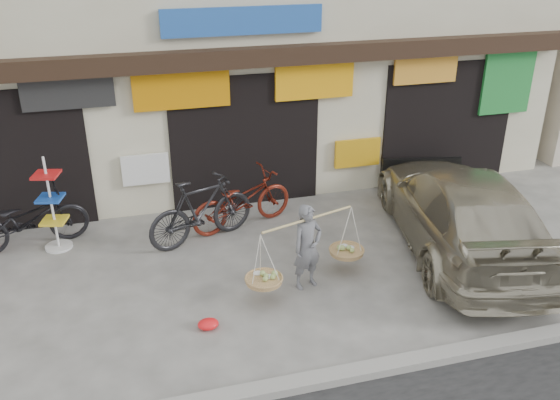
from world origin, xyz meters
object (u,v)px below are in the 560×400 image
object	(u,v)px
bike_0	(27,220)
bike_2	(242,200)
suv	(460,209)
bike_1	(201,210)
street_vendor	(307,250)
display_rack	(53,212)

from	to	relation	value
bike_0	bike_2	distance (m)	3.84
suv	bike_1	bearing A→B (deg)	-6.22
suv	street_vendor	bearing A→B (deg)	21.33
bike_1	bike_2	size ratio (longest dim) A/B	0.99
bike_1	display_rack	bearing A→B (deg)	60.11
display_rack	bike_1	bearing A→B (deg)	-9.63
street_vendor	suv	bearing A→B (deg)	-7.80
bike_0	display_rack	xyz separation A→B (m)	(0.46, -0.16, 0.16)
bike_1	display_rack	size ratio (longest dim) A/B	1.19
street_vendor	display_rack	xyz separation A→B (m)	(-3.94, 2.36, 0.06)
bike_1	suv	distance (m)	4.61
bike_2	suv	size ratio (longest dim) A/B	0.39
street_vendor	display_rack	size ratio (longest dim) A/B	1.19
bike_0	suv	world-z (taller)	suv
bike_2	display_rack	xyz separation A→B (m)	(-3.37, 0.06, 0.15)
display_rack	suv	bearing A→B (deg)	-14.96
bike_1	display_rack	xyz separation A→B (m)	(-2.55, 0.43, 0.08)
bike_0	suv	size ratio (longest dim) A/B	0.38
bike_2	street_vendor	bearing A→B (deg)	175.98
bike_2	display_rack	world-z (taller)	display_rack
bike_1	bike_2	distance (m)	0.91
bike_1	bike_2	world-z (taller)	bike_1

